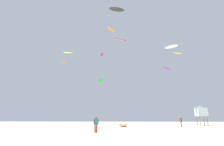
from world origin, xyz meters
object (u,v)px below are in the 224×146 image
at_px(person_foreground, 96,123).
at_px(person_midground, 181,121).
at_px(kite_aloft_2, 68,53).
at_px(kite_aloft_0, 178,53).
at_px(kite_aloft_3, 101,81).
at_px(kite_aloft_6, 102,55).
at_px(kite_aloft_4, 111,29).
at_px(kite_aloft_7, 117,9).
at_px(kite_aloft_8, 121,40).
at_px(lifeguard_tower, 201,111).
at_px(kite_aloft_1, 63,62).
at_px(kite_aloft_5, 171,47).
at_px(kite_grounded_near, 123,125).
at_px(kite_aloft_9, 167,69).

bearing_deg(person_foreground, person_midground, -70.82).
xyz_separation_m(person_foreground, kite_aloft_2, (-9.13, 16.77, 15.13)).
distance_m(kite_aloft_0, kite_aloft_3, 24.20).
bearing_deg(kite_aloft_6, person_foreground, -84.76).
relative_size(kite_aloft_4, kite_aloft_7, 0.81).
bearing_deg(kite_aloft_0, kite_aloft_3, 164.85).
height_order(person_midground, kite_aloft_7, kite_aloft_7).
bearing_deg(kite_aloft_6, person_midground, -41.90).
bearing_deg(kite_aloft_3, kite_aloft_8, -47.71).
height_order(lifeguard_tower, kite_aloft_1, kite_aloft_1).
bearing_deg(kite_aloft_5, kite_aloft_2, -150.25).
bearing_deg(kite_aloft_3, lifeguard_tower, -31.06).
bearing_deg(kite_aloft_7, kite_aloft_6, 106.96).
height_order(kite_grounded_near, lifeguard_tower, lifeguard_tower).
xyz_separation_m(kite_aloft_0, kite_aloft_8, (-16.15, -0.92, 4.11)).
relative_size(kite_aloft_1, kite_aloft_2, 0.94).
distance_m(lifeguard_tower, kite_aloft_2, 31.95).
distance_m(kite_aloft_1, kite_aloft_9, 34.55).
relative_size(person_midground, kite_aloft_0, 0.51).
distance_m(person_foreground, lifeguard_tower, 27.36).
xyz_separation_m(kite_aloft_7, kite_aloft_8, (0.84, 13.86, -0.32)).
xyz_separation_m(kite_aloft_0, kite_aloft_9, (-4.47, -3.89, -5.66)).
bearing_deg(kite_aloft_0, kite_aloft_7, -138.99).
relative_size(kite_aloft_4, kite_aloft_5, 0.63).
bearing_deg(kite_aloft_4, kite_grounded_near, 50.05).
height_order(kite_aloft_2, kite_aloft_8, kite_aloft_8).
relative_size(kite_aloft_0, kite_aloft_7, 1.00).
height_order(kite_aloft_6, kite_aloft_7, kite_aloft_7).
xyz_separation_m(kite_aloft_4, kite_aloft_9, (13.74, 11.63, -5.07)).
distance_m(lifeguard_tower, kite_aloft_7, 28.05).
height_order(kite_aloft_1, kite_aloft_3, kite_aloft_1).
bearing_deg(kite_aloft_0, kite_aloft_1, 166.20).
xyz_separation_m(person_midground, kite_aloft_4, (-12.58, -1.84, 17.66)).
distance_m(kite_aloft_4, kite_aloft_5, 29.64).
relative_size(kite_aloft_7, kite_aloft_9, 0.80).
xyz_separation_m(kite_grounded_near, lifeguard_tower, (16.80, 5.06, 2.83)).
xyz_separation_m(kite_grounded_near, kite_aloft_2, (-12.29, 3.22, 15.91)).
distance_m(person_foreground, person_midground, 18.70).
relative_size(person_midground, kite_aloft_8, 0.45).
distance_m(person_midground, kite_aloft_9, 15.99).
height_order(person_midground, kite_aloft_5, kite_aloft_5).
relative_size(kite_aloft_3, kite_aloft_9, 1.05).
height_order(kite_aloft_4, kite_aloft_9, kite_aloft_4).
bearing_deg(kite_aloft_6, kite_grounded_near, -67.62).
height_order(kite_aloft_1, kite_aloft_6, kite_aloft_1).
bearing_deg(kite_aloft_5, person_midground, -106.77).
bearing_deg(person_foreground, lifeguard_tower, -71.18).
height_order(person_midground, kite_aloft_0, kite_aloft_0).
distance_m(person_foreground, kite_aloft_5, 45.14).
bearing_deg(person_midground, kite_aloft_7, -141.83).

